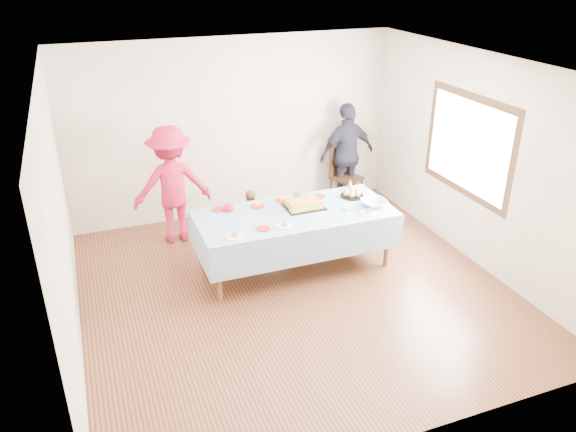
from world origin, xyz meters
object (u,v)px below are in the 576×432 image
at_px(party_table, 295,216).
at_px(adult_left, 172,185).
at_px(birthday_cake, 304,204).
at_px(dining_chair, 343,172).

bearing_deg(party_table, adult_left, 134.25).
bearing_deg(birthday_cake, dining_chair, 49.58).
height_order(party_table, birthday_cake, birthday_cake).
relative_size(birthday_cake, adult_left, 0.30).
bearing_deg(dining_chair, adult_left, 164.27).
distance_m(party_table, adult_left, 1.88).
height_order(party_table, adult_left, adult_left).
bearing_deg(birthday_cake, adult_left, 140.03).
bearing_deg(dining_chair, birthday_cake, -153.06).
distance_m(birthday_cake, dining_chair, 2.09).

